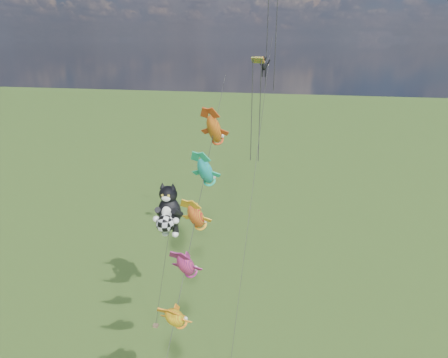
# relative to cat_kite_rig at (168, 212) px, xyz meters

# --- Properties ---
(cat_kite_rig) EXTENTS (2.17, 4.03, 11.57)m
(cat_kite_rig) POSITION_rel_cat_kite_rig_xyz_m (0.00, 0.00, 0.00)
(cat_kite_rig) COLOR brown
(cat_kite_rig) RESTS_ON ground
(fish_windsock_rig) EXTENTS (2.02, 15.90, 19.83)m
(fish_windsock_rig) POSITION_rel_cat_kite_rig_xyz_m (4.02, -7.38, 1.96)
(fish_windsock_rig) COLOR brown
(fish_windsock_rig) RESTS_ON ground
(parafoil_rig) EXTENTS (2.02, 17.52, 25.72)m
(parafoil_rig) POSITION_rel_cat_kite_rig_xyz_m (6.44, 7.70, 10.41)
(parafoil_rig) COLOR brown
(parafoil_rig) RESTS_ON ground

